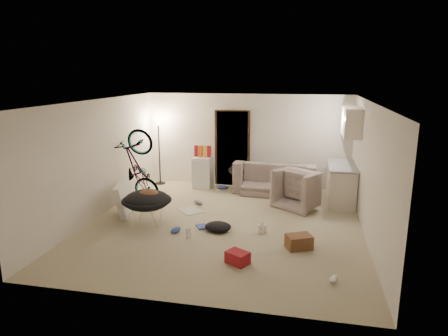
% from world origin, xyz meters
% --- Properties ---
extents(floor, '(5.50, 6.00, 0.02)m').
position_xyz_m(floor, '(0.00, 0.00, -0.01)').
color(floor, tan).
rests_on(floor, ground).
extents(ceiling, '(5.50, 6.00, 0.02)m').
position_xyz_m(ceiling, '(0.00, 0.00, 2.51)').
color(ceiling, white).
rests_on(ceiling, wall_back).
extents(wall_back, '(5.50, 0.02, 2.50)m').
position_xyz_m(wall_back, '(0.00, 3.01, 1.25)').
color(wall_back, silver).
rests_on(wall_back, floor).
extents(wall_front, '(5.50, 0.02, 2.50)m').
position_xyz_m(wall_front, '(0.00, -3.01, 1.25)').
color(wall_front, silver).
rests_on(wall_front, floor).
extents(wall_left, '(0.02, 6.00, 2.50)m').
position_xyz_m(wall_left, '(-2.76, 0.00, 1.25)').
color(wall_left, silver).
rests_on(wall_left, floor).
extents(wall_right, '(0.02, 6.00, 2.50)m').
position_xyz_m(wall_right, '(2.76, 0.00, 1.25)').
color(wall_right, silver).
rests_on(wall_right, floor).
extents(doorway, '(0.85, 0.10, 2.04)m').
position_xyz_m(doorway, '(-0.40, 2.97, 1.02)').
color(doorway, black).
rests_on(doorway, floor).
extents(door_trim, '(0.97, 0.04, 2.10)m').
position_xyz_m(door_trim, '(-0.40, 2.94, 1.02)').
color(door_trim, '#332311').
rests_on(door_trim, floor).
extents(floor_lamp, '(0.28, 0.28, 1.81)m').
position_xyz_m(floor_lamp, '(-2.40, 2.65, 1.31)').
color(floor_lamp, black).
rests_on(floor_lamp, floor).
extents(kitchen_counter, '(0.60, 1.50, 0.88)m').
position_xyz_m(kitchen_counter, '(2.43, 2.00, 0.44)').
color(kitchen_counter, beige).
rests_on(kitchen_counter, floor).
extents(counter_top, '(0.64, 1.54, 0.04)m').
position_xyz_m(counter_top, '(2.43, 2.00, 0.90)').
color(counter_top, gray).
rests_on(counter_top, kitchen_counter).
extents(kitchen_uppers, '(0.38, 1.40, 0.65)m').
position_xyz_m(kitchen_uppers, '(2.56, 2.00, 1.95)').
color(kitchen_uppers, beige).
rests_on(kitchen_uppers, wall_right).
extents(sofa, '(2.11, 0.92, 0.61)m').
position_xyz_m(sofa, '(0.82, 2.45, 0.30)').
color(sofa, '#3E453D').
rests_on(sofa, floor).
extents(armchair, '(1.32, 1.29, 0.65)m').
position_xyz_m(armchair, '(1.58, 1.53, 0.33)').
color(armchair, '#3E453D').
rests_on(armchair, floor).
extents(bicycle, '(1.89, 0.94, 1.06)m').
position_xyz_m(bicycle, '(-2.30, 0.94, 0.48)').
color(bicycle, black).
rests_on(bicycle, floor).
extents(book_asset, '(0.24, 0.21, 0.02)m').
position_xyz_m(book_asset, '(-0.54, -0.93, 0.01)').
color(book_asset, maroon).
rests_on(book_asset, floor).
extents(mini_fridge, '(0.50, 0.50, 0.83)m').
position_xyz_m(mini_fridge, '(-1.14, 2.55, 0.42)').
color(mini_fridge, white).
rests_on(mini_fridge, floor).
extents(snack_box_0, '(0.11, 0.09, 0.30)m').
position_xyz_m(snack_box_0, '(-1.31, 2.55, 1.00)').
color(snack_box_0, maroon).
rests_on(snack_box_0, mini_fridge).
extents(snack_box_1, '(0.11, 0.08, 0.30)m').
position_xyz_m(snack_box_1, '(-1.19, 2.55, 1.00)').
color(snack_box_1, '#E1531C').
rests_on(snack_box_1, mini_fridge).
extents(snack_box_2, '(0.11, 0.08, 0.30)m').
position_xyz_m(snack_box_2, '(-1.07, 2.55, 1.00)').
color(snack_box_2, gold).
rests_on(snack_box_2, mini_fridge).
extents(snack_box_3, '(0.11, 0.08, 0.30)m').
position_xyz_m(snack_box_3, '(-0.95, 2.55, 1.00)').
color(snack_box_3, maroon).
rests_on(snack_box_3, mini_fridge).
extents(saucer_chair, '(1.01, 1.01, 0.72)m').
position_xyz_m(saucer_chair, '(-1.54, -0.36, 0.43)').
color(saucer_chair, silver).
rests_on(saucer_chair, floor).
extents(hoodie, '(0.53, 0.46, 0.22)m').
position_xyz_m(hoodie, '(-1.49, -0.39, 0.63)').
color(hoodie, '#57311E').
rests_on(hoodie, saucer_chair).
extents(sofa_drape, '(0.58, 0.49, 0.28)m').
position_xyz_m(sofa_drape, '(-0.13, 2.45, 0.54)').
color(sofa_drape, black).
rests_on(sofa_drape, sofa).
extents(tv_box, '(0.52, 1.09, 0.71)m').
position_xyz_m(tv_box, '(-2.30, 0.20, 0.35)').
color(tv_box, silver).
rests_on(tv_box, floor).
extents(drink_case_a, '(0.52, 0.46, 0.25)m').
position_xyz_m(drink_case_a, '(1.53, -0.90, 0.12)').
color(drink_case_a, brown).
rests_on(drink_case_a, floor).
extents(drink_case_b, '(0.43, 0.40, 0.20)m').
position_xyz_m(drink_case_b, '(0.57, -1.69, 0.10)').
color(drink_case_b, maroon).
rests_on(drink_case_b, floor).
extents(juicer, '(0.16, 0.16, 0.23)m').
position_xyz_m(juicer, '(0.81, -0.32, 0.09)').
color(juicer, silver).
rests_on(juicer, floor).
extents(newspaper, '(0.68, 0.69, 0.01)m').
position_xyz_m(newspaper, '(-0.91, 0.64, 0.00)').
color(newspaper, beige).
rests_on(newspaper, floor).
extents(book_blue, '(0.31, 0.33, 0.03)m').
position_xyz_m(book_blue, '(-0.41, -0.29, 0.01)').
color(book_blue, '#2B449E').
rests_on(book_blue, floor).
extents(book_white, '(0.21, 0.26, 0.02)m').
position_xyz_m(book_white, '(-0.08, -0.22, 0.01)').
color(book_white, silver).
rests_on(book_white, floor).
extents(shoe_0, '(0.29, 0.13, 0.11)m').
position_xyz_m(shoe_0, '(-0.57, 2.46, 0.05)').
color(shoe_0, '#2B449E').
rests_on(shoe_0, floor).
extents(shoe_1, '(0.31, 0.29, 0.11)m').
position_xyz_m(shoe_1, '(-0.86, 1.08, 0.06)').
color(shoe_1, slate).
rests_on(shoe_1, floor).
extents(shoe_2, '(0.20, 0.30, 0.10)m').
position_xyz_m(shoe_2, '(-0.84, -0.66, 0.05)').
color(shoe_2, '#2B449E').
rests_on(shoe_2, floor).
extents(shoe_4, '(0.18, 0.27, 0.09)m').
position_xyz_m(shoe_4, '(2.07, -1.98, 0.05)').
color(shoe_4, white).
rests_on(shoe_4, floor).
extents(clothes_lump_a, '(0.54, 0.46, 0.17)m').
position_xyz_m(clothes_lump_a, '(-0.05, -0.40, 0.08)').
color(clothes_lump_a, black).
rests_on(clothes_lump_a, floor).
extents(clothes_lump_b, '(0.63, 0.61, 0.15)m').
position_xyz_m(clothes_lump_b, '(1.00, 2.55, 0.07)').
color(clothes_lump_b, black).
rests_on(clothes_lump_b, floor).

